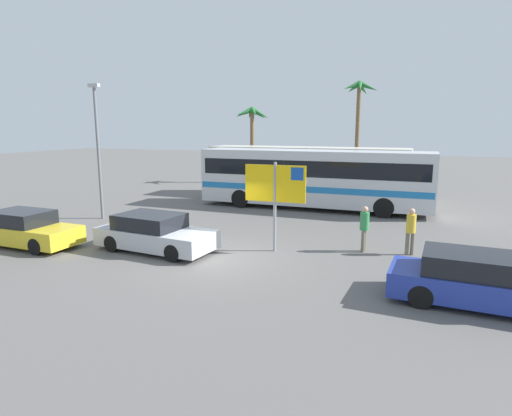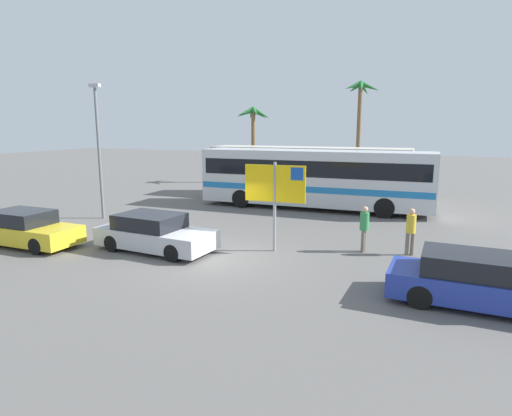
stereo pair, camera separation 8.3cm
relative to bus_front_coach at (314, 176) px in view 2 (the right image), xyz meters
The scene contains 12 objects.
ground 10.26m from the bus_front_coach, 95.51° to the right, with size 120.00×120.00×0.00m, color #605E5B.
bus_front_coach is the anchor object (origin of this frame).
bus_rear_coach 3.68m from the bus_front_coach, 110.38° to the left, with size 12.36×2.46×3.17m.
ferry_sign 8.52m from the bus_front_coach, 85.16° to the right, with size 2.20×0.13×3.20m.
car_yellow 13.95m from the bus_front_coach, 126.42° to the right, with size 4.13×1.73×1.32m.
car_blue 13.21m from the bus_front_coach, 58.18° to the right, with size 4.43×1.95×1.32m.
car_silver 10.59m from the bus_front_coach, 108.79° to the right, with size 4.46×2.18×1.32m.
pedestrian_crossing_lot 8.32m from the bus_front_coach, 63.65° to the right, with size 0.32×0.32×1.66m.
pedestrian_near_sign 8.96m from the bus_front_coach, 54.17° to the right, with size 0.32×0.32×1.66m.
lamp_post_left_side 11.05m from the bus_front_coach, 145.28° to the right, with size 0.56×0.20×6.38m.
palm_tree_seaside 12.39m from the bus_front_coach, 86.95° to the left, with size 2.67×2.88×7.86m.
palm_tree_inland 12.18m from the bus_front_coach, 127.99° to the left, with size 2.87×2.64×5.96m.
Camera 2 is at (6.47, -12.50, 4.40)m, focal length 29.99 mm.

